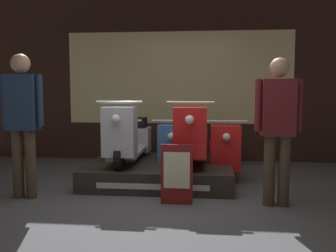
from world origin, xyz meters
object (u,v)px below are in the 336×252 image
scooter_display_left (128,137)px  price_sign_board (177,174)px  scooter_backrow_1 (176,151)px  scooter_display_right (192,138)px  person_right_browsing (278,122)px  person_left_browsing (22,116)px  scooter_backrow_2 (224,151)px  scooter_backrow_0 (129,150)px

scooter_display_left → price_sign_board: size_ratio=2.26×
scooter_backrow_1 → price_sign_board: 1.66m
scooter_display_left → price_sign_board: (0.78, -1.03, -0.29)m
scooter_display_right → person_right_browsing: size_ratio=0.94×
person_left_browsing → person_right_browsing: 3.03m
scooter_backrow_1 → scooter_backrow_2: same height
scooter_backrow_1 → scooter_backrow_2: 0.76m
scooter_backrow_2 → scooter_display_left: bearing=-156.0°
scooter_display_left → scooter_backrow_2: (1.40, 0.62, -0.29)m
scooter_backrow_0 → scooter_display_left: bearing=-79.1°
scooter_backrow_1 → scooter_backrow_0: bearing=180.0°
scooter_backrow_0 → price_sign_board: bearing=-61.3°
scooter_display_left → person_right_browsing: 2.18m
scooter_backrow_0 → price_sign_board: scooter_backrow_0 is taller
scooter_display_left → scooter_backrow_1: size_ratio=1.00×
scooter_display_right → person_right_browsing: person_right_browsing is taller
scooter_display_left → person_left_browsing: 1.51m
scooter_display_right → person_right_browsing: (1.01, -0.96, 0.32)m
person_right_browsing → price_sign_board: size_ratio=2.40×
person_left_browsing → price_sign_board: bearing=-2.0°
scooter_display_left → person_right_browsing: person_right_browsing is taller
scooter_display_left → person_left_browsing: size_ratio=0.90×
scooter_backrow_0 → scooter_backrow_2: size_ratio=1.00×
scooter_display_right → scooter_backrow_2: size_ratio=1.00×
person_right_browsing → price_sign_board: person_right_browsing is taller
scooter_display_left → scooter_backrow_0: 0.70m
scooter_display_left → person_left_browsing: person_left_browsing is taller
person_left_browsing → scooter_backrow_0: bearing=58.3°
scooter_backrow_0 → person_right_browsing: person_right_browsing is taller
scooter_backrow_2 → scooter_backrow_0: bearing=180.0°
scooter_backrow_2 → person_left_browsing: (-2.50, -1.58, 0.66)m
scooter_backrow_0 → scooter_backrow_2: (1.52, 0.00, 0.00)m
scooter_backrow_0 → scooter_backrow_1: bearing=0.0°
person_right_browsing → person_left_browsing: bearing=180.0°
scooter_display_left → price_sign_board: scooter_display_left is taller
scooter_backrow_0 → person_left_browsing: person_left_browsing is taller
scooter_backrow_0 → scooter_backrow_2: same height
scooter_display_right → scooter_backrow_0: 1.24m
person_left_browsing → scooter_backrow_2: bearing=32.4°
scooter_display_right → scooter_backrow_0: (-1.04, 0.62, -0.29)m
scooter_backrow_1 → person_right_browsing: person_right_browsing is taller
scooter_display_left → scooter_backrow_0: bearing=100.9°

